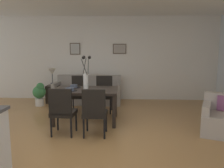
% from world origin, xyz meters
% --- Properties ---
extents(ground_plane, '(9.00, 9.00, 0.00)m').
position_xyz_m(ground_plane, '(0.00, 0.00, 0.00)').
color(ground_plane, '#A87A47').
extents(back_wall_panel, '(9.00, 0.10, 2.60)m').
position_xyz_m(back_wall_panel, '(0.00, 3.25, 1.30)').
color(back_wall_panel, silver).
rests_on(back_wall_panel, ground).
extents(dining_table, '(1.40, 0.91, 0.74)m').
position_xyz_m(dining_table, '(-0.13, 0.88, 0.65)').
color(dining_table, black).
rests_on(dining_table, ground).
extents(dining_chair_near_left, '(0.46, 0.46, 0.92)m').
position_xyz_m(dining_chair_near_left, '(-0.44, 0.02, 0.51)').
color(dining_chair_near_left, black).
rests_on(dining_chair_near_left, ground).
extents(dining_chair_near_right, '(0.47, 0.47, 0.92)m').
position_xyz_m(dining_chair_near_right, '(-0.44, 1.75, 0.51)').
color(dining_chair_near_right, black).
rests_on(dining_chair_near_right, ground).
extents(dining_chair_far_left, '(0.44, 0.44, 0.92)m').
position_xyz_m(dining_chair_far_left, '(0.17, 0.00, 0.51)').
color(dining_chair_far_left, black).
rests_on(dining_chair_far_left, ground).
extents(dining_chair_far_right, '(0.45, 0.45, 0.92)m').
position_xyz_m(dining_chair_far_right, '(0.19, 1.75, 0.51)').
color(dining_chair_far_right, black).
rests_on(dining_chair_far_right, ground).
extents(centerpiece_vase, '(0.21, 0.23, 0.73)m').
position_xyz_m(centerpiece_vase, '(-0.13, 0.88, 1.02)').
color(centerpiece_vase, white).
rests_on(centerpiece_vase, dining_table).
extents(placemat_near_left, '(0.32, 0.32, 0.01)m').
position_xyz_m(placemat_near_left, '(-0.45, 0.67, 0.74)').
color(placemat_near_left, black).
rests_on(placemat_near_left, dining_table).
extents(bowl_near_left, '(0.17, 0.17, 0.07)m').
position_xyz_m(bowl_near_left, '(-0.45, 0.67, 0.78)').
color(bowl_near_left, '#475166').
rests_on(bowl_near_left, dining_table).
extents(placemat_near_right, '(0.32, 0.32, 0.01)m').
position_xyz_m(placemat_near_right, '(-0.45, 1.08, 0.74)').
color(placemat_near_right, black).
rests_on(placemat_near_right, dining_table).
extents(bowl_near_right, '(0.17, 0.17, 0.07)m').
position_xyz_m(bowl_near_right, '(-0.45, 1.08, 0.78)').
color(bowl_near_right, '#475166').
rests_on(bowl_near_right, dining_table).
extents(sofa, '(1.96, 0.84, 0.80)m').
position_xyz_m(sofa, '(-0.37, 2.70, 0.28)').
color(sofa, gray).
rests_on(sofa, ground).
extents(side_table, '(0.36, 0.36, 0.52)m').
position_xyz_m(side_table, '(-1.43, 2.65, 0.26)').
color(side_table, black).
rests_on(side_table, ground).
extents(table_lamp, '(0.22, 0.22, 0.51)m').
position_xyz_m(table_lamp, '(-1.43, 2.65, 0.89)').
color(table_lamp, '#4C4C51').
rests_on(table_lamp, side_table).
extents(armchair, '(1.04, 1.04, 0.75)m').
position_xyz_m(armchair, '(2.65, 0.28, 0.29)').
color(armchair, '#ADA399').
rests_on(armchair, ground).
extents(framed_picture_left, '(0.33, 0.03, 0.36)m').
position_xyz_m(framed_picture_left, '(-0.83, 3.18, 1.61)').
color(framed_picture_left, '#473828').
extents(framed_picture_center, '(0.42, 0.03, 0.31)m').
position_xyz_m(framed_picture_center, '(0.57, 3.18, 1.61)').
color(framed_picture_center, '#473828').
extents(potted_plant, '(0.36, 0.36, 0.67)m').
position_xyz_m(potted_plant, '(-1.68, 2.22, 0.37)').
color(potted_plant, silver).
rests_on(potted_plant, ground).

